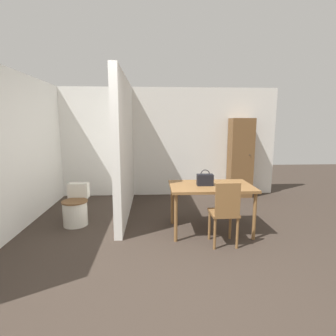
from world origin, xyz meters
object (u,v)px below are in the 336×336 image
object	(u,v)px
wooden_chair	(225,211)
handbag	(205,180)
wooden_cabinet	(240,158)
toilet	(76,208)
dining_table	(211,190)

from	to	relation	value
wooden_chair	handbag	size ratio (longest dim) A/B	3.73
wooden_chair	wooden_cabinet	distance (m)	2.75
wooden_chair	wooden_cabinet	size ratio (longest dim) A/B	0.51
toilet	wooden_cabinet	xyz separation A→B (m)	(3.33, 1.57, 0.63)
wooden_chair	wooden_cabinet	world-z (taller)	wooden_cabinet
dining_table	handbag	size ratio (longest dim) A/B	5.15
dining_table	toilet	distance (m)	2.28
toilet	handbag	xyz separation A→B (m)	(2.10, -0.44, 0.56)
dining_table	wooden_cabinet	bearing A→B (deg)	60.45
dining_table	wooden_chair	size ratio (longest dim) A/B	1.38
wooden_chair	toilet	xyz separation A→B (m)	(-2.28, 0.95, -0.23)
handbag	dining_table	bearing A→B (deg)	8.91
dining_table	handbag	world-z (taller)	handbag
wooden_chair	toilet	bearing A→B (deg)	156.48
toilet	wooden_cabinet	bearing A→B (deg)	25.20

